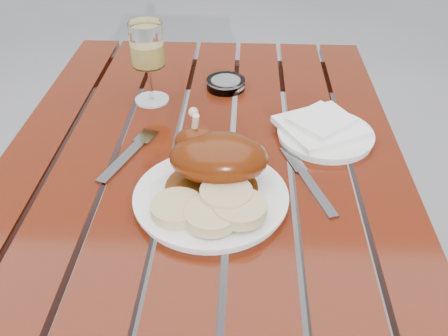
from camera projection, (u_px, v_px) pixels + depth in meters
The scene contains 10 objects.
table at pixel (206, 287), 1.20m from camera, with size 0.80×1.20×0.75m, color #631C0B.
dinner_plate at pixel (211, 198), 0.87m from camera, with size 0.27×0.27×0.02m, color white.
roast_duck at pixel (215, 157), 0.88m from camera, with size 0.18×0.17×0.13m.
bread_dumplings at pixel (214, 206), 0.82m from camera, with size 0.19×0.13×0.03m.
wine_glass at pixel (149, 64), 1.12m from camera, with size 0.08×0.08×0.19m, color #F8E170.
side_plate at pixel (325, 135), 1.04m from camera, with size 0.20×0.20×0.02m, color white.
napkin at pixel (321, 126), 1.04m from camera, with size 0.16×0.15×0.01m, color white.
ashtray at pixel (226, 84), 1.22m from camera, with size 0.09×0.09×0.02m, color #B2B7BC.
fork at pixel (126, 157), 0.98m from camera, with size 0.02×0.18×0.01m, color gray.
knife at pixel (311, 185), 0.91m from camera, with size 0.02×0.19×0.01m, color gray.
Camera 1 is at (0.08, -0.80, 1.32)m, focal length 40.00 mm.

